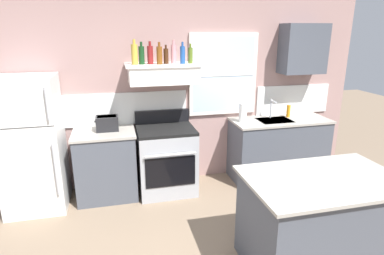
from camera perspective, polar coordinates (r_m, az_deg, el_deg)
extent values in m
cube|color=gray|center=(4.61, -2.46, 6.65)|extent=(5.40, 0.06, 2.70)
cube|color=silver|center=(4.54, -16.72, 2.93)|extent=(2.50, 0.02, 0.44)
cube|color=silver|center=(5.27, 17.32, 4.75)|extent=(1.20, 0.02, 0.44)
cube|color=white|center=(4.70, 5.53, 9.25)|extent=(1.00, 0.04, 1.15)
cube|color=silver|center=(4.69, 5.59, 9.23)|extent=(0.90, 0.01, 1.05)
cube|color=white|center=(4.68, 5.61, 9.22)|extent=(0.90, 0.02, 0.04)
cube|color=white|center=(4.39, -26.37, -2.70)|extent=(0.70, 0.68, 1.66)
cube|color=#333333|center=(3.99, -27.93, -0.08)|extent=(0.69, 0.00, 0.01)
cylinder|color=#A5A8AD|center=(4.06, -22.90, -6.83)|extent=(0.02, 0.02, 0.63)
cylinder|color=#A5A8AD|center=(3.84, -24.21, 3.80)|extent=(0.02, 0.02, 0.36)
cube|color=#474C56|center=(4.47, -14.84, -6.46)|extent=(0.76, 0.60, 0.88)
cube|color=#9E998E|center=(4.32, -15.29, -0.90)|extent=(0.79, 0.63, 0.03)
cube|color=black|center=(4.33, -14.69, 0.72)|extent=(0.28, 0.20, 0.19)
cube|color=black|center=(4.30, -14.78, 1.86)|extent=(0.24, 0.16, 0.01)
cube|color=black|center=(4.32, -16.64, 1.03)|extent=(0.02, 0.03, 0.02)
cube|color=#9EA0A5|center=(4.48, -4.52, -5.94)|extent=(0.76, 0.64, 0.87)
cube|color=black|center=(4.32, -4.66, -0.37)|extent=(0.76, 0.64, 0.04)
cube|color=black|center=(4.57, -5.28, 1.99)|extent=(0.76, 0.06, 0.18)
cube|color=black|center=(4.19, -3.78, -7.81)|extent=(0.65, 0.01, 0.40)
cylinder|color=silver|center=(4.06, -3.76, -4.81)|extent=(0.65, 0.03, 0.03)
cube|color=white|center=(4.26, -5.11, 9.30)|extent=(0.88, 0.48, 0.22)
cube|color=#262628|center=(4.06, -4.59, 7.77)|extent=(0.75, 0.02, 0.04)
cube|color=white|center=(4.25, -5.16, 10.93)|extent=(0.96, 0.52, 0.02)
cylinder|color=#B29333|center=(4.19, -10.07, 12.53)|extent=(0.08, 0.08, 0.25)
cylinder|color=#B29333|center=(4.18, -10.18, 14.64)|extent=(0.03, 0.03, 0.06)
cylinder|color=#143819|center=(4.21, -8.86, 12.43)|extent=(0.07, 0.07, 0.22)
cylinder|color=#143819|center=(4.20, -8.94, 14.32)|extent=(0.03, 0.03, 0.06)
cylinder|color=maroon|center=(4.21, -7.36, 12.52)|extent=(0.07, 0.07, 0.23)
cylinder|color=maroon|center=(4.20, -7.44, 14.43)|extent=(0.03, 0.03, 0.06)
cylinder|color=brown|center=(4.18, -5.76, 12.50)|extent=(0.07, 0.07, 0.22)
cylinder|color=brown|center=(4.18, -5.81, 14.36)|extent=(0.03, 0.03, 0.05)
cylinder|color=#381E0F|center=(4.24, -4.60, 12.39)|extent=(0.06, 0.06, 0.19)
cylinder|color=#381E0F|center=(4.23, -4.63, 14.00)|extent=(0.03, 0.03, 0.05)
cylinder|color=#C67F84|center=(4.27, -3.24, 12.76)|extent=(0.07, 0.07, 0.24)
cylinder|color=#C67F84|center=(4.26, -3.27, 14.73)|extent=(0.03, 0.03, 0.06)
cylinder|color=#1E478C|center=(4.23, -1.69, 12.63)|extent=(0.07, 0.07, 0.22)
cylinder|color=#1E478C|center=(4.23, -1.70, 14.48)|extent=(0.03, 0.03, 0.05)
cylinder|color=#4C601E|center=(4.28, -0.28, 12.55)|extent=(0.06, 0.06, 0.20)
cylinder|color=#4C601E|center=(4.27, -0.28, 14.23)|extent=(0.03, 0.03, 0.05)
cube|color=#474C56|center=(5.04, 14.86, -3.75)|extent=(1.40, 0.60, 0.88)
cube|color=#9E998E|center=(4.91, 15.26, 1.23)|extent=(1.43, 0.63, 0.03)
cube|color=#B7BABC|center=(4.84, 14.34, 1.20)|extent=(0.48, 0.36, 0.01)
cylinder|color=silver|center=(4.92, 13.71, 3.27)|extent=(0.03, 0.03, 0.28)
cylinder|color=silver|center=(4.83, 14.24, 4.43)|extent=(0.02, 0.16, 0.02)
cylinder|color=white|center=(4.61, 8.94, 2.59)|extent=(0.11, 0.11, 0.27)
cylinder|color=orange|center=(5.05, 16.60, 2.80)|extent=(0.06, 0.06, 0.18)
cube|color=#474C56|center=(3.35, 21.41, -15.53)|extent=(1.32, 0.82, 0.88)
cube|color=#9E998E|center=(3.14, 22.30, -8.45)|extent=(1.40, 0.90, 0.03)
cube|color=#474C56|center=(5.04, 18.96, 12.96)|extent=(0.64, 0.32, 0.70)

